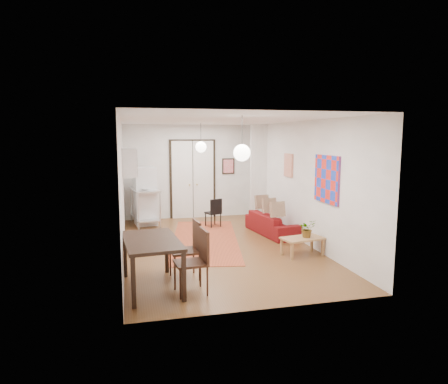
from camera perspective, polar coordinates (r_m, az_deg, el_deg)
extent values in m
plane|color=brown|center=(9.38, -0.97, -7.76)|extent=(7.00, 7.00, 0.00)
cube|color=silver|center=(9.04, -1.01, 10.24)|extent=(4.20, 7.00, 0.02)
cube|color=white|center=(12.51, -4.53, 2.93)|extent=(4.20, 0.02, 2.90)
cube|color=white|center=(5.77, 6.70, -2.98)|extent=(4.20, 0.02, 2.90)
cube|color=white|center=(8.87, -14.34, 0.66)|extent=(0.02, 7.00, 2.90)
cube|color=white|center=(9.77, 11.12, 1.40)|extent=(0.02, 7.00, 2.90)
cube|color=white|center=(12.49, -4.48, 1.77)|extent=(1.44, 0.06, 2.50)
cube|color=white|center=(12.04, 4.94, 2.73)|extent=(0.50, 0.10, 2.90)
cube|color=silver|center=(10.33, -13.35, 4.19)|extent=(0.35, 1.00, 0.70)
cube|color=red|center=(8.63, 14.48, 1.78)|extent=(0.05, 1.00, 1.00)
cube|color=beige|center=(10.46, 9.21, 3.80)|extent=(0.05, 0.50, 0.60)
cube|color=red|center=(12.71, 0.62, 3.71)|extent=(0.40, 0.03, 0.50)
cube|color=#9E7242|center=(10.82, -14.18, 4.59)|extent=(0.03, 0.44, 0.54)
sphere|color=white|center=(10.99, -3.31, 6.43)|extent=(0.30, 0.30, 0.30)
cylinder|color=black|center=(10.99, -3.33, 8.52)|extent=(0.01, 0.01, 0.50)
sphere|color=white|center=(7.10, 2.57, 5.61)|extent=(0.30, 0.30, 0.30)
cylinder|color=black|center=(7.09, 2.59, 8.84)|extent=(0.01, 0.01, 0.50)
cube|color=#AE4D2B|center=(9.96, -2.74, -6.79)|extent=(2.32, 4.41, 0.01)
imported|color=maroon|center=(10.56, 6.96, -4.50)|extent=(0.98, 1.95, 0.55)
cube|color=#A97C4F|center=(8.76, 11.15, -6.52)|extent=(0.96, 0.64, 0.04)
cube|color=#A97C4F|center=(8.48, 9.24, -8.32)|extent=(0.06, 0.06, 0.35)
cube|color=#A97C4F|center=(8.81, 13.99, -7.84)|extent=(0.06, 0.06, 0.35)
cube|color=#A97C4F|center=(8.83, 8.25, -7.65)|extent=(0.06, 0.06, 0.35)
cube|color=#A97C4F|center=(9.15, 12.84, -7.22)|extent=(0.06, 0.06, 0.35)
imported|color=#305E2A|center=(8.75, 11.78, -5.13)|extent=(0.36, 0.39, 0.38)
cube|color=silver|center=(11.68, -11.29, 0.33)|extent=(0.86, 1.44, 0.05)
cube|color=silver|center=(11.82, -11.18, -3.60)|extent=(0.82, 1.40, 0.03)
cylinder|color=silver|center=(11.12, -12.62, -2.75)|extent=(0.04, 0.04, 1.02)
cylinder|color=silver|center=(11.15, -9.53, -2.64)|extent=(0.04, 0.04, 1.02)
cylinder|color=silver|center=(12.38, -12.74, -1.67)|extent=(0.04, 0.04, 1.02)
cylinder|color=silver|center=(12.41, -9.97, -1.58)|extent=(0.04, 0.04, 1.02)
imported|color=white|center=(11.38, -11.23, 0.40)|extent=(0.28, 0.28, 0.06)
imported|color=teal|center=(11.91, -11.60, 1.11)|extent=(0.11, 0.11, 0.22)
cube|color=silver|center=(11.70, -11.20, -0.58)|extent=(0.67, 0.67, 1.67)
cube|color=black|center=(6.77, -10.34, -6.90)|extent=(1.00, 1.60, 0.05)
cube|color=black|center=(6.22, -13.43, -12.47)|extent=(0.07, 0.07, 0.78)
cube|color=black|center=(6.26, -6.28, -12.15)|extent=(0.07, 0.07, 0.78)
cube|color=black|center=(7.56, -13.51, -8.77)|extent=(0.07, 0.07, 0.78)
cube|color=black|center=(7.60, -7.69, -8.53)|extent=(0.07, 0.07, 0.78)
cube|color=#392012|center=(7.25, -5.66, -8.41)|extent=(0.54, 0.52, 0.04)
cube|color=#392012|center=(7.40, -5.94, -5.82)|extent=(0.08, 0.48, 0.52)
cylinder|color=#392012|center=(7.09, -7.09, -10.93)|extent=(0.03, 0.03, 0.50)
cylinder|color=#392012|center=(7.15, -3.69, -10.73)|extent=(0.03, 0.03, 0.50)
cylinder|color=#392012|center=(7.51, -7.48, -9.86)|extent=(0.03, 0.03, 0.50)
cylinder|color=#392012|center=(7.56, -4.28, -9.68)|extent=(0.03, 0.03, 0.50)
cube|color=#392012|center=(6.59, -4.79, -10.09)|extent=(0.54, 0.52, 0.04)
cube|color=#392012|center=(6.73, -5.13, -7.21)|extent=(0.08, 0.48, 0.52)
cylinder|color=#392012|center=(6.44, -6.34, -12.92)|extent=(0.03, 0.03, 0.50)
cylinder|color=#392012|center=(6.50, -2.58, -12.67)|extent=(0.03, 0.03, 0.50)
cylinder|color=#392012|center=(6.85, -6.83, -11.62)|extent=(0.03, 0.03, 0.50)
cylinder|color=#392012|center=(6.91, -3.30, -11.41)|extent=(0.03, 0.03, 0.50)
cube|color=black|center=(11.30, -1.58, -2.99)|extent=(0.47, 0.47, 0.04)
cube|color=black|center=(11.42, -1.76, -1.77)|extent=(0.36, 0.16, 0.39)
cylinder|color=black|center=(11.16, -2.18, -4.17)|extent=(0.03, 0.03, 0.39)
cylinder|color=black|center=(11.22, -0.64, -4.09)|extent=(0.03, 0.03, 0.39)
cylinder|color=black|center=(11.45, -2.49, -3.85)|extent=(0.03, 0.03, 0.39)
cylinder|color=black|center=(11.52, -0.98, -3.78)|extent=(0.03, 0.03, 0.39)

